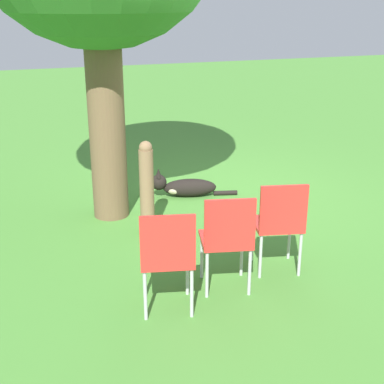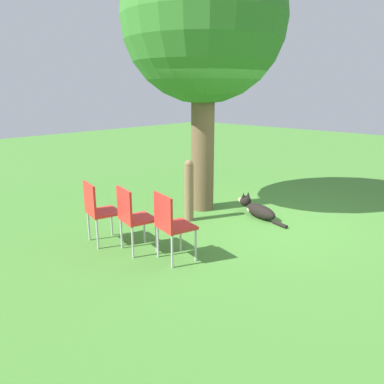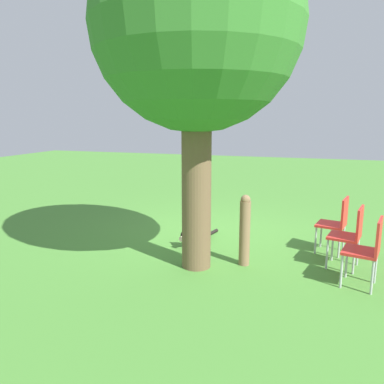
# 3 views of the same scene
# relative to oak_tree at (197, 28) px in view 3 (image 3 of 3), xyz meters

# --- Properties ---
(ground_plane) EXTENTS (30.00, 30.00, 0.00)m
(ground_plane) POSITION_rel_oak_tree_xyz_m (0.08, -1.24, -3.32)
(ground_plane) COLOR #478433
(oak_tree) EXTENTS (2.82, 2.82, 4.77)m
(oak_tree) POSITION_rel_oak_tree_xyz_m (0.00, 0.00, 0.00)
(oak_tree) COLOR brown
(oak_tree) RESTS_ON ground_plane
(dog) EXTENTS (0.44, 1.20, 0.38)m
(dog) POSITION_rel_oak_tree_xyz_m (0.31, -1.04, -3.18)
(dog) COLOR black
(dog) RESTS_ON ground_plane
(fence_post) EXTENTS (0.16, 0.16, 1.07)m
(fence_post) POSITION_rel_oak_tree_xyz_m (-0.66, -0.28, -2.78)
(fence_post) COLOR #846647
(fence_post) RESTS_ON ground_plane
(red_chair_0) EXTENTS (0.51, 0.53, 0.93)m
(red_chair_0) POSITION_rel_oak_tree_xyz_m (-1.97, -1.21, -2.78)
(red_chair_0) COLOR red
(red_chair_0) RESTS_ON ground_plane
(red_chair_1) EXTENTS (0.51, 0.53, 0.93)m
(red_chair_1) POSITION_rel_oak_tree_xyz_m (-2.13, -0.61, -2.78)
(red_chair_1) COLOR red
(red_chair_1) RESTS_ON ground_plane
(red_chair_2) EXTENTS (0.51, 0.53, 0.93)m
(red_chair_2) POSITION_rel_oak_tree_xyz_m (-2.29, -0.01, -2.78)
(red_chair_2) COLOR red
(red_chair_2) RESTS_ON ground_plane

